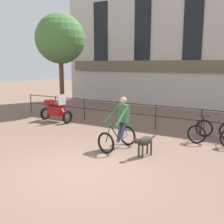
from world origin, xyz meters
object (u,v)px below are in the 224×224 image
(parked_motorcycle, at_px, (56,110))
(parked_bicycle_near_lamp, at_px, (200,130))
(cyclist_with_bike, at_px, (120,126))
(dog, at_px, (144,142))

(parked_motorcycle, height_order, parked_bicycle_near_lamp, parked_motorcycle)
(parked_bicycle_near_lamp, bearing_deg, cyclist_with_bike, 50.46)
(cyclist_with_bike, distance_m, parked_bicycle_near_lamp, 3.15)
(parked_motorcycle, bearing_deg, parked_bicycle_near_lamp, -82.13)
(dog, relative_size, parked_motorcycle, 0.57)
(dog, height_order, parked_motorcycle, parked_motorcycle)
(parked_motorcycle, bearing_deg, cyclist_with_bike, -108.36)
(cyclist_with_bike, bearing_deg, dog, -7.82)
(dog, bearing_deg, parked_bicycle_near_lamp, 85.69)
(cyclist_with_bike, relative_size, parked_bicycle_near_lamp, 1.50)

